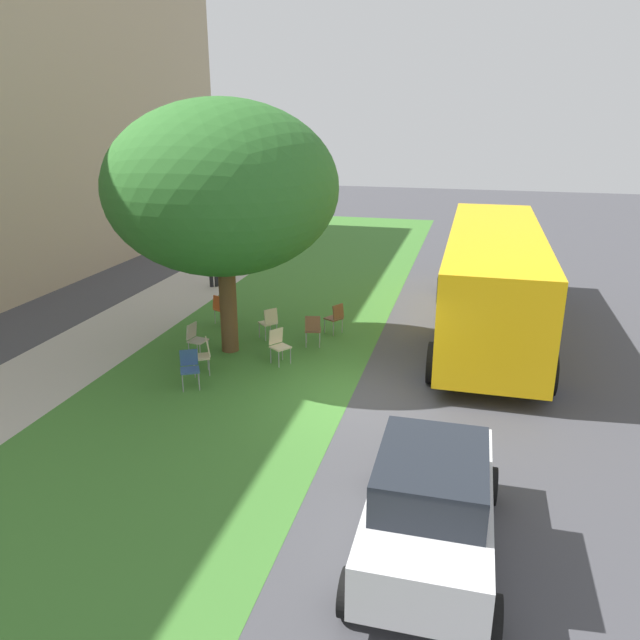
% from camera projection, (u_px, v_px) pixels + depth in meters
% --- Properties ---
extents(ground, '(80.00, 80.00, 0.00)m').
position_uv_depth(ground, '(360.00, 398.00, 13.35)').
color(ground, '#424247').
extents(grass_verge, '(48.00, 6.00, 0.01)m').
position_uv_depth(grass_verge, '(224.00, 383.00, 14.10)').
color(grass_verge, '#3D752D').
rests_on(grass_verge, ground).
extents(sidewalk_strip, '(48.00, 2.80, 0.01)m').
position_uv_depth(sidewalk_strip, '(60.00, 364.00, 15.13)').
color(sidewalk_strip, '#ADA89E').
rests_on(sidewalk_strip, ground).
extents(street_tree, '(5.66, 5.66, 6.30)m').
position_uv_depth(street_tree, '(222.00, 188.00, 14.69)').
color(street_tree, brown).
rests_on(street_tree, ground).
extents(chair_0, '(0.58, 0.58, 0.88)m').
position_uv_depth(chair_0, '(279.00, 343.00, 15.07)').
color(chair_0, beige).
rests_on(chair_0, ground).
extents(chair_1, '(0.50, 0.50, 0.88)m').
position_uv_depth(chair_1, '(313.00, 328.00, 16.15)').
color(chair_1, brown).
rests_on(chair_1, ground).
extents(chair_2, '(0.57, 0.57, 0.88)m').
position_uv_depth(chair_2, '(335.00, 316.00, 17.09)').
color(chair_2, brown).
rests_on(chair_2, ground).
extents(chair_3, '(0.57, 0.56, 0.88)m').
position_uv_depth(chair_3, '(190.00, 366.00, 13.74)').
color(chair_3, '#335184').
rests_on(chair_3, ground).
extents(chair_4, '(0.48, 0.49, 0.88)m').
position_uv_depth(chair_4, '(195.00, 337.00, 15.48)').
color(chair_4, '#ADA393').
rests_on(chair_4, ground).
extents(chair_5, '(0.56, 0.57, 0.88)m').
position_uv_depth(chair_5, '(204.00, 353.00, 14.45)').
color(chair_5, beige).
rests_on(chair_5, ground).
extents(chair_6, '(0.59, 0.59, 0.88)m').
position_uv_depth(chair_6, '(269.00, 321.00, 16.71)').
color(chair_6, beige).
rests_on(chair_6, ground).
extents(chair_7, '(0.55, 0.54, 0.88)m').
position_uv_depth(chair_7, '(221.00, 307.00, 17.87)').
color(chair_7, '#C64C1E').
rests_on(chair_7, ground).
extents(parked_car, '(3.70, 1.92, 1.65)m').
position_uv_depth(parked_car, '(430.00, 502.00, 8.41)').
color(parked_car, silver).
rests_on(parked_car, ground).
extents(school_bus, '(10.40, 2.80, 2.88)m').
position_uv_depth(school_bus, '(493.00, 271.00, 16.96)').
color(school_bus, yellow).
rests_on(school_bus, ground).
extents(pedestrian_0, '(0.36, 0.41, 1.69)m').
position_uv_depth(pedestrian_0, '(213.00, 261.00, 21.63)').
color(pedestrian_0, black).
rests_on(pedestrian_0, ground).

